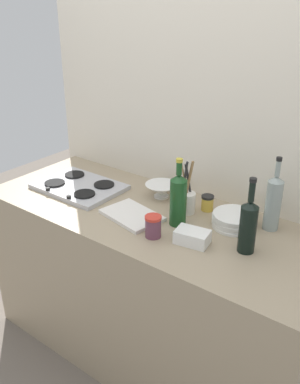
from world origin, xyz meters
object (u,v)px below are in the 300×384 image
Objects in this scene: wine_bottle_mid_right at (248,225)px; butter_dish at (192,237)px; wine_bottle_leftmost at (273,202)px; wine_bottle_mid_left at (178,199)px; utensil_crock at (187,200)px; stovetop_hob at (79,186)px; condiment_jar_rear at (207,203)px; condiment_jar_front at (153,226)px; cutting_board at (132,215)px; plate_stack at (234,220)px; mixing_bowl at (161,190)px.

wine_bottle_mid_right reaches higher than butter_dish.
wine_bottle_mid_right is (-0.01, -0.24, -0.01)m from wine_bottle_leftmost.
wine_bottle_mid_left is 1.20× the size of utensil_crock.
condiment_jar_rear is at bearing 16.57° from stovetop_hob.
butter_dish is at bearing 19.33° from condiment_jar_front.
cutting_board is at bearing -160.77° from wine_bottle_mid_left.
butter_dish is (0.81, -0.10, 0.02)m from stovetop_hob.
utensil_crock is at bearing 127.50° from butter_dish.
plate_stack is 0.62× the size of wine_bottle_mid_right.
stovetop_hob is at bearing 178.97° from wine_bottle_mid_right.
condiment_jar_rear is 0.38m from cutting_board.
stovetop_hob is 0.81m from butter_dish.
cutting_board is at bearing -131.68° from condiment_jar_rear.
mixing_bowl is at bearing 142.22° from butter_dish.
wine_bottle_leftmost is at bearing 31.96° from wine_bottle_mid_left.
utensil_crock is 0.29m from condiment_jar_front.
wine_bottle_mid_right is 0.40m from condiment_jar_rear.
mixing_bowl is at bearing 140.21° from wine_bottle_mid_left.
plate_stack is at bearing 26.59° from cutting_board.
condiment_jar_front is 1.28× the size of condiment_jar_rear.
wine_bottle_mid_right is 3.29× the size of condiment_jar_front.
plate_stack is 0.59× the size of wine_bottle_leftmost.
utensil_crock is (0.63, 0.13, 0.05)m from stovetop_hob.
condiment_jar_rear is (0.04, 0.21, -0.09)m from wine_bottle_mid_left.
utensil_crock is at bearing -130.96° from condiment_jar_rear.
plate_stack is at bearing 9.06° from stovetop_hob.
condiment_jar_rear is at bearing 79.39° from wine_bottle_mid_left.
wine_bottle_mid_left is at bearing 19.23° from cutting_board.
wine_bottle_mid_left is 0.18m from condiment_jar_front.
wine_bottle_leftmost is 2.41× the size of butter_dish.
condiment_jar_front reaches higher than stovetop_hob.
condiment_jar_front is at bearing -99.57° from condiment_jar_rear.
wine_bottle_mid_left is 3.23× the size of condiment_jar_front.
wine_bottle_mid_right is 0.42m from utensil_crock.
butter_dish is (0.15, -0.10, -0.10)m from wine_bottle_mid_left.
wine_bottle_mid_left is 1.89× the size of mixing_bowl.
wine_bottle_mid_left is at bearing -147.07° from plate_stack.
wine_bottle_mid_right reaches higher than condiment_jar_rear.
utensil_crock is (-0.25, -0.01, 0.03)m from plate_stack.
wine_bottle_mid_left is at bearing -148.04° from wine_bottle_leftmost.
wine_bottle_mid_left is 1.14× the size of cutting_board.
cutting_board is (-0.36, 0.02, -0.02)m from butter_dish.
condiment_jar_rear reaches higher than cutting_board.
utensil_crock reaches higher than condiment_jar_front.
wine_bottle_mid_right reaches higher than mixing_bowl.
condiment_jar_front is at bearing -135.11° from wine_bottle_leftmost.
stovetop_hob is 1.03m from wine_bottle_mid_right.
stovetop_hob is 3.21× the size of butter_dish.
wine_bottle_leftmost reaches higher than condiment_jar_rear.
wine_bottle_leftmost is at bearing 3.08° from condiment_jar_rear.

